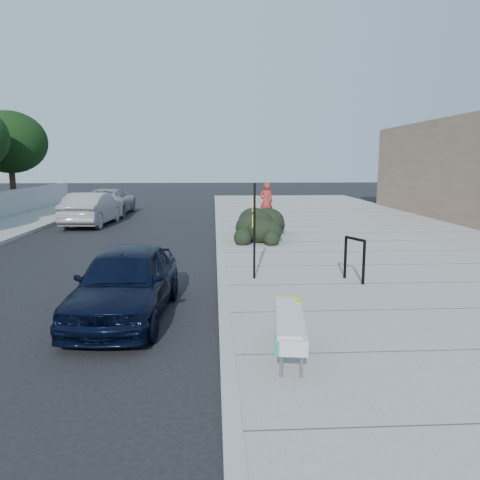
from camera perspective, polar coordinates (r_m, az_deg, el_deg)
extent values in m
plane|color=black|center=(10.98, -2.15, -6.33)|extent=(120.00, 120.00, 0.00)
cube|color=gray|center=(16.86, 16.90, -0.91)|extent=(11.20, 50.00, 0.15)
cube|color=#9E9E99|center=(15.84, -2.50, -1.12)|extent=(0.22, 50.00, 0.17)
cylinder|color=#332114|center=(32.08, -25.90, 5.30)|extent=(0.36, 0.36, 2.40)
ellipsoid|color=black|center=(32.06, -26.29, 10.65)|extent=(4.40, 4.40, 3.74)
cylinder|color=gray|center=(6.45, 5.03, -14.74)|extent=(0.05, 0.05, 0.39)
cylinder|color=gray|center=(6.46, 7.51, -14.74)|extent=(0.05, 0.05, 0.39)
cylinder|color=gray|center=(7.89, 4.83, -10.15)|extent=(0.05, 0.05, 0.39)
cylinder|color=gray|center=(7.90, 6.82, -10.16)|extent=(0.05, 0.05, 0.39)
cylinder|color=gray|center=(7.10, 4.94, -10.99)|extent=(0.23, 1.54, 0.03)
cylinder|color=gray|center=(7.12, 7.15, -10.99)|extent=(0.23, 1.54, 0.03)
cube|color=#B2B2B2|center=(7.06, 6.06, -9.97)|extent=(0.65, 2.06, 0.21)
cube|color=yellow|center=(7.79, 5.87, -7.22)|extent=(0.46, 0.45, 0.02)
cube|color=teal|center=(6.20, 4.55, -12.76)|extent=(0.08, 0.24, 0.19)
cylinder|color=black|center=(11.32, 14.85, -2.70)|extent=(0.07, 0.07, 1.03)
cylinder|color=black|center=(11.81, 12.72, -2.11)|extent=(0.07, 0.07, 1.03)
cylinder|color=black|center=(11.47, 13.87, 0.13)|extent=(0.33, 0.64, 0.07)
cube|color=black|center=(11.38, 1.77, 1.07)|extent=(0.06, 0.06, 2.35)
cube|color=yellow|center=(11.31, 1.56, 4.48)|extent=(0.05, 0.27, 0.38)
cube|color=yellow|center=(11.35, 1.55, 2.34)|extent=(0.05, 0.25, 0.29)
ellipsoid|color=black|center=(17.79, 2.63, 2.45)|extent=(1.90, 3.64, 1.35)
imported|color=black|center=(9.34, -13.73, -4.97)|extent=(1.89, 4.20, 1.40)
imported|color=#99999D|center=(23.51, -17.56, 3.64)|extent=(1.96, 4.89, 1.58)
imported|color=#9C9EA1|center=(28.17, -15.78, 4.53)|extent=(2.50, 5.41, 1.50)
imported|color=maroon|center=(23.12, 3.21, 4.70)|extent=(0.75, 0.57, 1.86)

